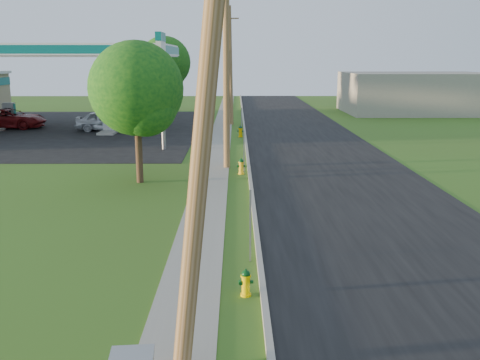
# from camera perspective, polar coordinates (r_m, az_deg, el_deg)

# --- Properties ---
(ground_plane) EXTENTS (140.00, 140.00, 0.00)m
(ground_plane) POSITION_cam_1_polar(r_m,az_deg,el_deg) (10.87, 0.30, -16.80)
(ground_plane) COLOR #39551B
(ground_plane) RESTS_ON ground
(road) EXTENTS (8.00, 120.00, 0.02)m
(road) POSITION_cam_1_polar(r_m,az_deg,el_deg) (20.70, 12.53, -2.50)
(road) COLOR black
(road) RESTS_ON ground
(curb) EXTENTS (0.15, 120.00, 0.15)m
(curb) POSITION_cam_1_polar(r_m,az_deg,el_deg) (20.17, 1.38, -2.41)
(curb) COLOR gray
(curb) RESTS_ON ground
(sidewalk) EXTENTS (1.50, 120.00, 0.03)m
(sidewalk) POSITION_cam_1_polar(r_m,az_deg,el_deg) (20.20, -3.59, -2.58)
(sidewalk) COLOR gray
(sidewalk) RESTS_ON ground
(forecourt) EXTENTS (26.00, 28.00, 0.02)m
(forecourt) POSITION_cam_1_polar(r_m,az_deg,el_deg) (44.71, -21.28, 5.07)
(forecourt) COLOR black
(forecourt) RESTS_ON ground
(utility_pole_near) EXTENTS (1.40, 0.32, 9.48)m
(utility_pole_near) POSITION_cam_1_polar(r_m,az_deg,el_deg) (8.48, -3.68, 8.95)
(utility_pole_near) COLOR brown
(utility_pole_near) RESTS_ON ground
(utility_pole_mid) EXTENTS (1.40, 0.32, 9.80)m
(utility_pole_mid) POSITION_cam_1_polar(r_m,az_deg,el_deg) (26.45, -1.47, 11.92)
(utility_pole_mid) COLOR brown
(utility_pole_mid) RESTS_ON ground
(utility_pole_far) EXTENTS (1.40, 0.32, 9.50)m
(utility_pole_far) POSITION_cam_1_polar(r_m,az_deg,el_deg) (44.45, -1.04, 12.09)
(utility_pole_far) COLOR brown
(utility_pole_far) RESTS_ON ground
(sign_post_near) EXTENTS (0.05, 0.04, 2.00)m
(sign_post_near) POSITION_cam_1_polar(r_m,az_deg,el_deg) (14.34, 1.11, -4.94)
(sign_post_near) COLOR gray
(sign_post_near) RESTS_ON ground
(sign_post_mid) EXTENTS (0.05, 0.04, 2.00)m
(sign_post_mid) POSITION_cam_1_polar(r_m,az_deg,el_deg) (25.82, 0.43, 3.08)
(sign_post_mid) COLOR gray
(sign_post_mid) RESTS_ON ground
(sign_post_far) EXTENTS (0.05, 0.04, 2.00)m
(sign_post_far) POSITION_cam_1_polar(r_m,az_deg,el_deg) (37.90, 0.17, 6.20)
(sign_post_far) COLOR gray
(sign_post_far) RESTS_ON ground
(gas_canopy) EXTENTS (18.18, 9.18, 6.40)m
(gas_canopy) POSITION_cam_1_polar(r_m,az_deg,el_deg) (43.71, -19.41, 12.81)
(gas_canopy) COLOR silver
(gas_canopy) RESTS_ON ground
(fuel_pump_ne) EXTENTS (1.20, 3.20, 1.90)m
(fuel_pump_ne) POSITION_cam_1_polar(r_m,az_deg,el_deg) (40.81, -13.75, 5.92)
(fuel_pump_ne) COLOR gray
(fuel_pump_ne) RESTS_ON ground
(fuel_pump_sw) EXTENTS (1.20, 3.20, 1.90)m
(fuel_pump_sw) POSITION_cam_1_polar(r_m,az_deg,el_deg) (47.40, -23.35, 6.16)
(fuel_pump_sw) COLOR gray
(fuel_pump_sw) RESTS_ON ground
(fuel_pump_se) EXTENTS (1.20, 3.20, 1.90)m
(fuel_pump_se) POSITION_cam_1_polar(r_m,az_deg,el_deg) (44.69, -12.59, 6.55)
(fuel_pump_se) COLOR gray
(fuel_pump_se) RESTS_ON ground
(price_pylon) EXTENTS (0.34, 2.04, 6.85)m
(price_pylon) POSITION_cam_1_polar(r_m,az_deg,el_deg) (32.25, -8.41, 12.80)
(price_pylon) COLOR gray
(price_pylon) RESTS_ON ground
(distant_building) EXTENTS (14.00, 10.00, 4.00)m
(distant_building) POSITION_cam_1_polar(r_m,az_deg,el_deg) (57.48, 18.20, 8.83)
(distant_building) COLOR gray
(distant_building) RESTS_ON ground
(tree_verge) EXTENTS (4.06, 4.06, 6.16)m
(tree_verge) POSITION_cam_1_polar(r_m,az_deg,el_deg) (23.53, -10.78, 9.17)
(tree_verge) COLOR #3B2A1A
(tree_verge) RESTS_ON ground
(tree_lot) EXTENTS (4.95, 4.95, 7.50)m
(tree_lot) POSITION_cam_1_polar(r_m,az_deg,el_deg) (52.90, -7.92, 12.12)
(tree_lot) COLOR #3B2A1A
(tree_lot) RESTS_ON ground
(hydrant_near) EXTENTS (0.34, 0.31, 0.66)m
(hydrant_near) POSITION_cam_1_polar(r_m,az_deg,el_deg) (12.55, 0.63, -10.90)
(hydrant_near) COLOR #FFD400
(hydrant_near) RESTS_ON ground
(hydrant_mid) EXTENTS (0.40, 0.35, 0.78)m
(hydrant_mid) POSITION_cam_1_polar(r_m,az_deg,el_deg) (25.35, 0.13, 1.47)
(hydrant_mid) COLOR yellow
(hydrant_mid) RESTS_ON ground
(hydrant_far) EXTENTS (0.42, 0.38, 0.82)m
(hydrant_far) POSITION_cam_1_polar(r_m,az_deg,el_deg) (37.50, 0.04, 5.21)
(hydrant_far) COLOR #E5AA04
(hydrant_far) RESTS_ON ground
(car_red) EXTENTS (5.65, 2.84, 1.53)m
(car_red) POSITION_cam_1_polar(r_m,az_deg,el_deg) (45.97, -23.34, 6.03)
(car_red) COLOR maroon
(car_red) RESTS_ON ground
(car_silver) EXTENTS (4.48, 1.88, 1.52)m
(car_silver) POSITION_cam_1_polar(r_m,az_deg,el_deg) (41.90, -14.12, 6.12)
(car_silver) COLOR silver
(car_silver) RESTS_ON ground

